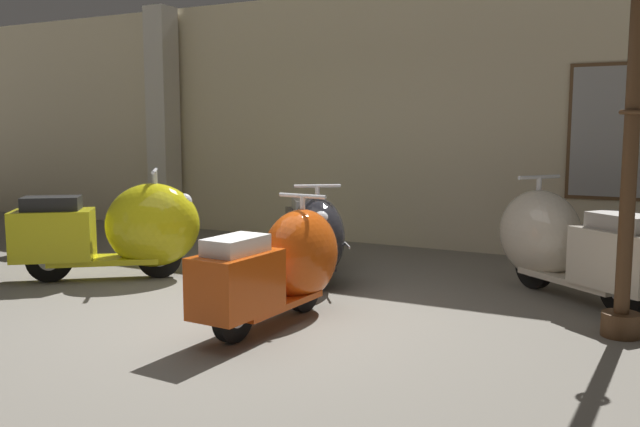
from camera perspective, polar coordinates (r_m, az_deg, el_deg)
name	(u,v)px	position (r m, az deg, el deg)	size (l,w,h in m)	color
ground_plane	(238,319)	(5.65, -6.92, -8.75)	(60.00, 60.00, 0.00)	slate
showroom_back_wall	(400,119)	(8.97, 6.70, 7.87)	(18.00, 0.63, 3.31)	beige
scooter_0	(123,230)	(7.23, -16.19, -1.30)	(1.77, 1.55, 1.13)	black
scooter_1	(314,236)	(6.85, -0.54, -1.91)	(1.34, 1.62, 1.01)	black
scooter_2	(283,265)	(5.47, -3.12, -4.31)	(0.57, 1.66, 1.00)	black
scooter_3	(562,243)	(6.61, 19.60, -2.32)	(1.74, 1.50, 1.10)	black
lamppost	(632,128)	(5.41, 24.67, 6.53)	(0.28, 0.28, 3.10)	#472D19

